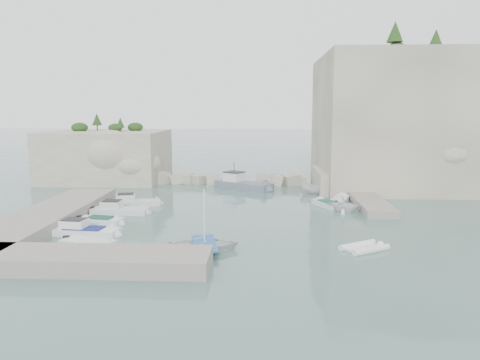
{
  "coord_description": "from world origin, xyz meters",
  "views": [
    {
      "loc": [
        2.29,
        -40.74,
        10.13
      ],
      "look_at": [
        0.0,
        6.0,
        3.0
      ],
      "focal_mm": 35.0,
      "sensor_mm": 36.0,
      "label": 1
    }
  ],
  "objects_px": {
    "rowboat": "(205,250)",
    "motorboat_e": "(88,247)",
    "motorboat_d": "(84,235)",
    "tender_east_d": "(315,194)",
    "tender_east_a": "(344,212)",
    "motorboat_c": "(101,224)",
    "inflatable_dinghy": "(364,250)",
    "work_boat": "(244,188)",
    "motorboat_b": "(120,214)",
    "tender_east_b": "(327,207)",
    "tender_east_c": "(340,203)",
    "motorboat_a": "(134,205)"
  },
  "relations": [
    {
      "from": "rowboat",
      "to": "motorboat_e",
      "type": "bearing_deg",
      "value": 76.56
    },
    {
      "from": "motorboat_d",
      "to": "tender_east_d",
      "type": "bearing_deg",
      "value": 49.23
    },
    {
      "from": "motorboat_d",
      "to": "tender_east_a",
      "type": "distance_m",
      "value": 24.61
    },
    {
      "from": "motorboat_c",
      "to": "motorboat_e",
      "type": "height_order",
      "value": "same"
    },
    {
      "from": "tender_east_a",
      "to": "tender_east_d",
      "type": "height_order",
      "value": "tender_east_a"
    },
    {
      "from": "inflatable_dinghy",
      "to": "work_boat",
      "type": "height_order",
      "value": "work_boat"
    },
    {
      "from": "motorboat_b",
      "to": "rowboat",
      "type": "height_order",
      "value": "motorboat_b"
    },
    {
      "from": "tender_east_b",
      "to": "tender_east_c",
      "type": "xyz_separation_m",
      "value": [
        1.61,
        2.19,
        0.0
      ]
    },
    {
      "from": "motorboat_d",
      "to": "tender_east_b",
      "type": "height_order",
      "value": "motorboat_d"
    },
    {
      "from": "motorboat_c",
      "to": "motorboat_a",
      "type": "bearing_deg",
      "value": 95.38
    },
    {
      "from": "motorboat_d",
      "to": "tender_east_b",
      "type": "bearing_deg",
      "value": 35.44
    },
    {
      "from": "motorboat_e",
      "to": "inflatable_dinghy",
      "type": "distance_m",
      "value": 20.27
    },
    {
      "from": "motorboat_a",
      "to": "motorboat_c",
      "type": "distance_m",
      "value": 8.08
    },
    {
      "from": "motorboat_b",
      "to": "inflatable_dinghy",
      "type": "xyz_separation_m",
      "value": [
        21.27,
        -10.86,
        0.0
      ]
    },
    {
      "from": "motorboat_b",
      "to": "motorboat_c",
      "type": "distance_m",
      "value": 4.17
    },
    {
      "from": "motorboat_c",
      "to": "inflatable_dinghy",
      "type": "bearing_deg",
      "value": -6.14
    },
    {
      "from": "tender_east_c",
      "to": "inflatable_dinghy",
      "type": "bearing_deg",
      "value": -163.03
    },
    {
      "from": "motorboat_b",
      "to": "tender_east_c",
      "type": "relative_size",
      "value": 1.27
    },
    {
      "from": "motorboat_a",
      "to": "work_boat",
      "type": "bearing_deg",
      "value": 32.45
    },
    {
      "from": "motorboat_d",
      "to": "work_boat",
      "type": "distance_m",
      "value": 25.98
    },
    {
      "from": "rowboat",
      "to": "tender_east_a",
      "type": "xyz_separation_m",
      "value": [
        12.28,
        13.48,
        0.0
      ]
    },
    {
      "from": "motorboat_e",
      "to": "inflatable_dinghy",
      "type": "bearing_deg",
      "value": 21.02
    },
    {
      "from": "motorboat_d",
      "to": "tender_east_d",
      "type": "relative_size",
      "value": 1.59
    },
    {
      "from": "tender_east_c",
      "to": "work_boat",
      "type": "relative_size",
      "value": 0.56
    },
    {
      "from": "rowboat",
      "to": "tender_east_a",
      "type": "height_order",
      "value": "tender_east_a"
    },
    {
      "from": "motorboat_d",
      "to": "tender_east_c",
      "type": "height_order",
      "value": "motorboat_d"
    },
    {
      "from": "motorboat_b",
      "to": "motorboat_d",
      "type": "distance_m",
      "value": 7.9
    },
    {
      "from": "rowboat",
      "to": "motorboat_a",
      "type": "bearing_deg",
      "value": 20.21
    },
    {
      "from": "tender_east_b",
      "to": "work_boat",
      "type": "relative_size",
      "value": 0.52
    },
    {
      "from": "motorboat_a",
      "to": "motorboat_b",
      "type": "relative_size",
      "value": 1.01
    },
    {
      "from": "motorboat_e",
      "to": "tender_east_b",
      "type": "height_order",
      "value": "same"
    },
    {
      "from": "tender_east_a",
      "to": "work_boat",
      "type": "bearing_deg",
      "value": 60.97
    },
    {
      "from": "motorboat_b",
      "to": "inflatable_dinghy",
      "type": "distance_m",
      "value": 23.89
    },
    {
      "from": "motorboat_d",
      "to": "work_boat",
      "type": "xyz_separation_m",
      "value": [
        12.0,
        23.04,
        0.0
      ]
    },
    {
      "from": "motorboat_a",
      "to": "tender_east_d",
      "type": "relative_size",
      "value": 1.56
    },
    {
      "from": "motorboat_b",
      "to": "rowboat",
      "type": "distance_m",
      "value": 15.03
    },
    {
      "from": "motorboat_c",
      "to": "motorboat_d",
      "type": "bearing_deg",
      "value": -79.32
    },
    {
      "from": "motorboat_e",
      "to": "tender_east_a",
      "type": "xyz_separation_m",
      "value": [
        20.98,
        13.16,
        0.0
      ]
    },
    {
      "from": "motorboat_a",
      "to": "rowboat",
      "type": "height_order",
      "value": "motorboat_a"
    },
    {
      "from": "motorboat_c",
      "to": "tender_east_c",
      "type": "bearing_deg",
      "value": 35.81
    },
    {
      "from": "rowboat",
      "to": "tender_east_b",
      "type": "relative_size",
      "value": 1.15
    },
    {
      "from": "inflatable_dinghy",
      "to": "tender_east_b",
      "type": "xyz_separation_m",
      "value": [
        -0.6,
        15.07,
        0.0
      ]
    },
    {
      "from": "tender_east_b",
      "to": "motorboat_d",
      "type": "bearing_deg",
      "value": 94.11
    },
    {
      "from": "motorboat_b",
      "to": "motorboat_c",
      "type": "bearing_deg",
      "value": -95.29
    },
    {
      "from": "inflatable_dinghy",
      "to": "tender_east_b",
      "type": "distance_m",
      "value": 15.08
    },
    {
      "from": "motorboat_a",
      "to": "tender_east_b",
      "type": "distance_m",
      "value": 20.41
    },
    {
      "from": "motorboat_a",
      "to": "motorboat_b",
      "type": "distance_m",
      "value": 3.91
    },
    {
      "from": "motorboat_d",
      "to": "rowboat",
      "type": "xyz_separation_m",
      "value": [
        10.25,
        -3.59,
        0.0
      ]
    },
    {
      "from": "rowboat",
      "to": "inflatable_dinghy",
      "type": "height_order",
      "value": "rowboat"
    },
    {
      "from": "tender_east_d",
      "to": "work_boat",
      "type": "distance_m",
      "value": 9.42
    }
  ]
}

